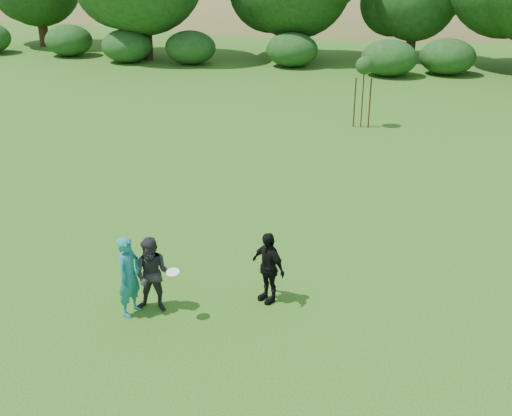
# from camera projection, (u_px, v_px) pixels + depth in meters

# --- Properties ---
(ground) EXTENTS (120.00, 120.00, 0.00)m
(ground) POSITION_uv_depth(u_px,v_px,m) (221.00, 311.00, 13.37)
(ground) COLOR #19470C
(ground) RESTS_ON ground
(player_teal) EXTENTS (0.53, 0.70, 1.72)m
(player_teal) POSITION_uv_depth(u_px,v_px,m) (129.00, 276.00, 12.99)
(player_teal) COLOR #1B747B
(player_teal) RESTS_ON ground
(player_grey) EXTENTS (0.86, 0.70, 1.64)m
(player_grey) POSITION_uv_depth(u_px,v_px,m) (153.00, 275.00, 13.11)
(player_grey) COLOR #272729
(player_grey) RESTS_ON ground
(player_black) EXTENTS (0.99, 0.85, 1.59)m
(player_black) POSITION_uv_depth(u_px,v_px,m) (268.00, 267.00, 13.48)
(player_black) COLOR black
(player_black) RESTS_ON ground
(frisbee) EXTENTS (0.27, 0.27, 0.08)m
(frisbee) POSITION_uv_depth(u_px,v_px,m) (173.00, 272.00, 12.69)
(frisbee) COLOR white
(frisbee) RESTS_ON ground
(sapling) EXTENTS (0.70, 0.70, 2.85)m
(sapling) POSITION_uv_depth(u_px,v_px,m) (365.00, 67.00, 25.17)
(sapling) COLOR #352014
(sapling) RESTS_ON ground
(hillside) EXTENTS (150.00, 72.00, 52.00)m
(hillside) POSITION_uv_depth(u_px,v_px,m) (379.00, 103.00, 79.27)
(hillside) COLOR olive
(hillside) RESTS_ON ground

